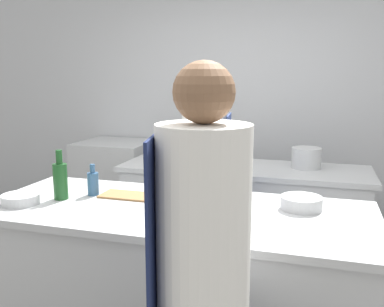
% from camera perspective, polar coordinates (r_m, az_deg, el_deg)
% --- Properties ---
extents(wall_back, '(8.00, 0.06, 2.80)m').
position_cam_1_polar(wall_back, '(4.39, 6.81, 7.18)').
color(wall_back, silver).
rests_on(wall_back, ground_plane).
extents(prep_counter, '(2.22, 0.92, 0.91)m').
position_cam_1_polar(prep_counter, '(2.61, -2.33, -16.75)').
color(prep_counter, '#B7BABC').
rests_on(prep_counter, ground_plane).
extents(pass_counter, '(2.01, 0.67, 0.91)m').
position_cam_1_polar(pass_counter, '(3.65, 6.76, -8.66)').
color(pass_counter, '#B7BABC').
rests_on(pass_counter, ground_plane).
extents(oven_range, '(0.72, 0.65, 0.96)m').
position_cam_1_polar(oven_range, '(4.58, -10.07, -4.42)').
color(oven_range, '#B7BABC').
rests_on(oven_range, ground_plane).
extents(chef_at_prep_near, '(0.38, 0.37, 1.70)m').
position_cam_1_polar(chef_at_prep_near, '(1.67, 1.35, -17.94)').
color(chef_at_prep_near, black).
rests_on(chef_at_prep_near, ground_plane).
extents(chef_at_stove, '(0.36, 0.34, 1.63)m').
position_cam_1_polar(chef_at_stove, '(3.09, 1.76, -5.02)').
color(chef_at_stove, black).
rests_on(chef_at_stove, ground_plane).
extents(bottle_olive_oil, '(0.06, 0.06, 0.21)m').
position_cam_1_polar(bottle_olive_oil, '(2.25, 5.29, -6.56)').
color(bottle_olive_oil, '#5B2319').
rests_on(bottle_olive_oil, prep_counter).
extents(bottle_vinegar, '(0.06, 0.06, 0.30)m').
position_cam_1_polar(bottle_vinegar, '(2.33, 0.44, -4.99)').
color(bottle_vinegar, black).
rests_on(bottle_vinegar, prep_counter).
extents(bottle_wine, '(0.08, 0.08, 0.30)m').
position_cam_1_polar(bottle_wine, '(2.69, -17.15, -3.37)').
color(bottle_wine, '#19471E').
rests_on(bottle_wine, prep_counter).
extents(bottle_cooking_oil, '(0.07, 0.07, 0.20)m').
position_cam_1_polar(bottle_cooking_oil, '(2.73, -13.06, -3.83)').
color(bottle_cooking_oil, '#2D5175').
rests_on(bottle_cooking_oil, prep_counter).
extents(bowl_mixing_large, '(0.26, 0.26, 0.09)m').
position_cam_1_polar(bowl_mixing_large, '(2.49, 3.49, -5.83)').
color(bowl_mixing_large, navy).
rests_on(bowl_mixing_large, prep_counter).
extents(bowl_prep_small, '(0.22, 0.22, 0.06)m').
position_cam_1_polar(bowl_prep_small, '(2.69, -21.87, -5.66)').
color(bowl_prep_small, '#B7BABC').
rests_on(bowl_prep_small, prep_counter).
extents(bowl_ceramic_blue, '(0.23, 0.23, 0.07)m').
position_cam_1_polar(bowl_ceramic_blue, '(2.48, 14.38, -6.39)').
color(bowl_ceramic_blue, '#B7BABC').
rests_on(bowl_ceramic_blue, prep_counter).
extents(cup, '(0.09, 0.09, 0.08)m').
position_cam_1_polar(cup, '(2.17, 2.81, -8.32)').
color(cup, white).
rests_on(cup, prep_counter).
extents(cutting_board, '(0.41, 0.18, 0.01)m').
position_cam_1_polar(cutting_board, '(2.66, -7.79, -5.62)').
color(cutting_board, olive).
rests_on(cutting_board, prep_counter).
extents(stockpot, '(0.23, 0.23, 0.16)m').
position_cam_1_polar(stockpot, '(3.55, 15.00, -0.57)').
color(stockpot, '#B7BABC').
rests_on(stockpot, pass_counter).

